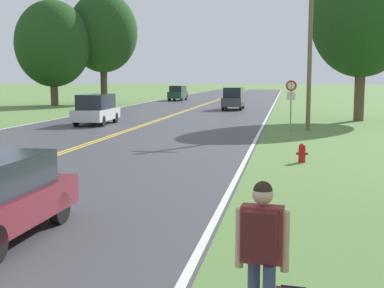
% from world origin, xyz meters
% --- Properties ---
extents(hitchhiker_person, '(0.62, 0.46, 1.83)m').
position_xyz_m(hitchhiker_person, '(8.44, 5.65, 1.12)').
color(hitchhiker_person, '#475175').
rests_on(hitchhiker_person, ground).
extents(fire_hydrant, '(0.41, 0.25, 0.67)m').
position_xyz_m(fire_hydrant, '(9.23, 18.61, 0.34)').
color(fire_hydrant, red).
rests_on(fire_hydrant, ground).
extents(traffic_sign, '(0.60, 0.10, 2.80)m').
position_xyz_m(traffic_sign, '(8.87, 28.76, 2.12)').
color(traffic_sign, gray).
rests_on(traffic_sign, ground).
extents(utility_pole_midground, '(1.80, 0.24, 8.42)m').
position_xyz_m(utility_pole_midground, '(9.83, 30.02, 4.36)').
color(utility_pole_midground, brown).
rests_on(utility_pole_midground, ground).
extents(tree_behind_sign, '(7.57, 7.57, 10.61)m').
position_xyz_m(tree_behind_sign, '(-14.85, 51.24, 6.24)').
color(tree_behind_sign, brown).
rests_on(tree_behind_sign, ground).
extents(tree_mid_treeline, '(7.37, 7.37, 11.85)m').
position_xyz_m(tree_mid_treeline, '(-10.90, 55.16, 7.59)').
color(tree_mid_treeline, '#473828').
rests_on(tree_mid_treeline, ground).
extents(tree_far_back, '(6.75, 6.75, 10.69)m').
position_xyz_m(tree_far_back, '(13.43, 37.19, 6.78)').
color(tree_far_back, brown).
rests_on(tree_far_back, ground).
extents(car_silver_van_mid_near, '(1.99, 4.43, 1.88)m').
position_xyz_m(car_silver_van_mid_near, '(-3.04, 31.41, 0.97)').
color(car_silver_van_mid_near, black).
rests_on(car_silver_van_mid_near, ground).
extents(car_dark_grey_suv_mid_far, '(1.76, 4.09, 1.99)m').
position_xyz_m(car_dark_grey_suv_mid_far, '(3.89, 47.56, 1.04)').
color(car_dark_grey_suv_mid_far, black).
rests_on(car_dark_grey_suv_mid_far, ground).
extents(car_dark_green_suv_receding, '(1.77, 4.25, 1.83)m').
position_xyz_m(car_dark_green_suv_receding, '(-4.63, 64.30, 0.96)').
color(car_dark_green_suv_receding, black).
rests_on(car_dark_green_suv_receding, ground).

